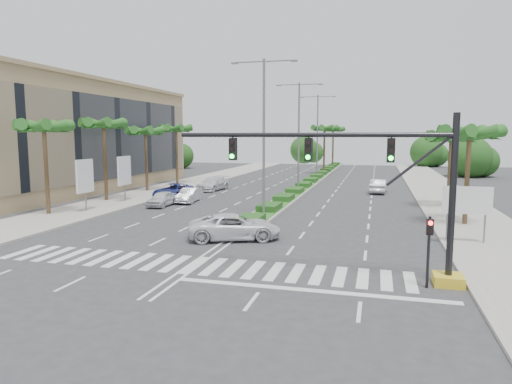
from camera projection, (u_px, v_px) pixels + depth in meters
ground at (194, 265)px, 22.18m from camera, size 160.00×160.00×0.00m
footpath_right at (460, 211)px, 37.47m from camera, size 6.00×120.00×0.15m
footpath_left at (130, 198)px, 45.23m from camera, size 6.00×120.00×0.15m
median at (316, 179)px, 65.33m from camera, size 2.20×75.00×0.20m
median_grass at (316, 178)px, 65.31m from camera, size 1.80×75.00×0.04m
building at (72, 138)px, 53.02m from camera, size 12.00×36.00×12.00m
signal_gantry at (396, 202)px, 19.39m from camera, size 12.60×1.20×7.20m
pedestrian_signal at (429, 240)px, 18.58m from camera, size 0.28×0.36×3.00m
direction_sign at (467, 203)px, 26.10m from camera, size 2.70×0.11×3.40m
billboard_near at (85, 177)px, 37.03m from camera, size 0.18×2.10×4.35m
billboard_far at (124, 171)px, 42.78m from camera, size 0.18×2.10×4.35m
palm_left_near at (44, 130)px, 35.16m from camera, size 4.57×4.68×7.55m
palm_left_mid at (104, 127)px, 42.79m from camera, size 4.57×4.68×7.95m
palm_left_far at (146, 134)px, 50.53m from camera, size 4.57×4.68×7.35m
palm_left_end at (176, 131)px, 58.15m from camera, size 4.57×4.68×7.75m
palm_right_near at (470, 137)px, 31.14m from camera, size 4.57×4.68×7.05m
palm_right_far at (451, 140)px, 38.85m from camera, size 4.57×4.68×6.75m
palm_median_a at (324, 130)px, 74.05m from camera, size 4.57×4.68×8.05m
palm_median_b at (333, 131)px, 88.43m from camera, size 4.57×4.68×8.05m
streetlight_near at (264, 129)px, 34.77m from camera, size 5.10×0.25×12.00m
streetlight_mid at (299, 131)px, 50.12m from camera, size 5.10×0.25×12.00m
streetlight_far at (317, 132)px, 65.46m from camera, size 5.10×0.25×12.00m
car_parked_a at (162, 199)px, 40.66m from camera, size 1.58×3.94×1.34m
car_parked_b at (189, 195)px, 43.03m from camera, size 1.63×4.19×1.36m
car_parked_c at (173, 191)px, 45.90m from camera, size 2.85×5.45×1.47m
car_parked_d at (213, 184)px, 52.49m from camera, size 2.80×5.54×1.54m
car_crossing at (234, 227)px, 27.65m from camera, size 6.15×4.41×1.56m
car_right at (379, 186)px, 50.03m from camera, size 1.94×4.75×1.53m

